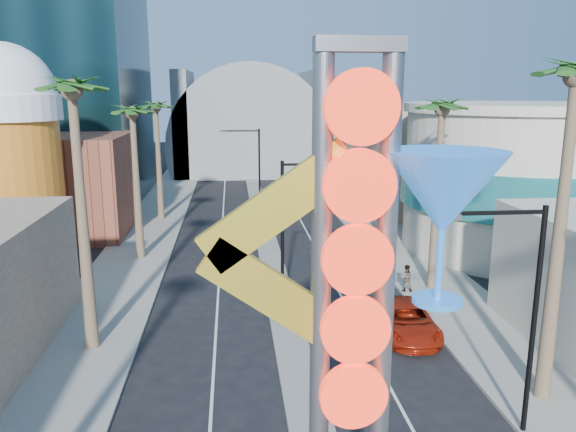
{
  "coord_description": "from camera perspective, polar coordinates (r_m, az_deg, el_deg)",
  "views": [
    {
      "loc": [
        -2.53,
        -8.25,
        11.54
      ],
      "look_at": [
        0.28,
        19.89,
        5.14
      ],
      "focal_mm": 35.0,
      "sensor_mm": 36.0,
      "label": 1
    }
  ],
  "objects": [
    {
      "name": "median",
      "position": [
        47.72,
        -2.51,
        -1.16
      ],
      "size": [
        1.6,
        84.0,
        0.15
      ],
      "primitive_type": "cube",
      "color": "gray",
      "rests_on": "ground"
    },
    {
      "name": "palm_1",
      "position": [
        25.11,
        -21.0,
        10.29
      ],
      "size": [
        2.4,
        2.4,
        12.7
      ],
      "color": "brown",
      "rests_on": "ground"
    },
    {
      "name": "palm_7",
      "position": [
        43.8,
        9.75,
        11.64
      ],
      "size": [
        2.4,
        2.4,
        12.7
      ],
      "color": "brown",
      "rests_on": "ground"
    },
    {
      "name": "sidewalk_east",
      "position": [
        46.33,
        9.53,
        -1.76
      ],
      "size": [
        5.0,
        100.0,
        0.15
      ],
      "primitive_type": "cube",
      "color": "gray",
      "rests_on": "ground"
    },
    {
      "name": "brick_filler_west",
      "position": [
        48.76,
        -21.71,
        2.95
      ],
      "size": [
        10.0,
        10.0,
        8.0
      ],
      "primitive_type": "cube",
      "color": "brown",
      "rests_on": "ground"
    },
    {
      "name": "streetlight_0",
      "position": [
        29.19,
        0.49,
        -0.44
      ],
      "size": [
        3.79,
        0.25,
        8.0
      ],
      "color": "black",
      "rests_on": "ground"
    },
    {
      "name": "beer_mug",
      "position": [
        41.06,
        -26.49,
        6.26
      ],
      "size": [
        7.0,
        7.0,
        14.5
      ],
      "color": "#C4791A",
      "rests_on": "ground"
    },
    {
      "name": "canopy",
      "position": [
        80.61,
        -3.93,
        7.58
      ],
      "size": [
        22.0,
        16.0,
        22.0
      ],
      "color": "slate",
      "rests_on": "ground"
    },
    {
      "name": "red_pickup",
      "position": [
        27.9,
        11.99,
        -10.3
      ],
      "size": [
        2.89,
        5.54,
        1.49
      ],
      "primitive_type": "imported",
      "rotation": [
        0.0,
        0.0,
        -0.08
      ],
      "color": "#A01F0C",
      "rests_on": "ground"
    },
    {
      "name": "palm_3",
      "position": [
        50.71,
        -13.25,
        10.09
      ],
      "size": [
        2.4,
        2.4,
        11.2
      ],
      "color": "brown",
      "rests_on": "ground"
    },
    {
      "name": "palm_5",
      "position": [
        21.59,
        27.08,
        10.67
      ],
      "size": [
        2.4,
        2.4,
        13.2
      ],
      "color": "brown",
      "rests_on": "ground"
    },
    {
      "name": "pedestrian_b",
      "position": [
        33.18,
        11.91,
        -6.17
      ],
      "size": [
        0.87,
        0.74,
        1.57
      ],
      "primitive_type": "imported",
      "rotation": [
        0.0,
        0.0,
        2.93
      ],
      "color": "gray",
      "rests_on": "sidewalk_east"
    },
    {
      "name": "streetlight_1",
      "position": [
        52.71,
        -3.53,
        5.47
      ],
      "size": [
        3.79,
        0.25,
        8.0
      ],
      "color": "black",
      "rests_on": "ground"
    },
    {
      "name": "filler_east",
      "position": [
        59.58,
        12.51,
        6.15
      ],
      "size": [
        10.0,
        20.0,
        10.0
      ],
      "primitive_type": "cube",
      "color": "#8B6F5A",
      "rests_on": "ground"
    },
    {
      "name": "sidewalk_west",
      "position": [
        45.28,
        -14.39,
        -2.33
      ],
      "size": [
        5.0,
        100.0,
        0.15
      ],
      "primitive_type": "cube",
      "color": "gray",
      "rests_on": "ground"
    },
    {
      "name": "turquoise_building",
      "position": [
        43.87,
        22.31,
        3.55
      ],
      "size": [
        16.6,
        16.6,
        10.6
      ],
      "color": "beige",
      "rests_on": "ground"
    },
    {
      "name": "palm_6",
      "position": [
        32.41,
        15.35,
        9.46
      ],
      "size": [
        2.4,
        2.4,
        11.7
      ],
      "color": "brown",
      "rests_on": "ground"
    },
    {
      "name": "streetlight_2",
      "position": [
        19.87,
        22.7,
        -8.01
      ],
      "size": [
        3.45,
        0.25,
        8.0
      ],
      "color": "black",
      "rests_on": "ground"
    },
    {
      "name": "neon_sign",
      "position": [
        12.44,
        10.34,
        -7.35
      ],
      "size": [
        6.53,
        2.6,
        12.55
      ],
      "color": "gray",
      "rests_on": "ground"
    },
    {
      "name": "palm_2",
      "position": [
        38.85,
        -15.5,
        9.26
      ],
      "size": [
        2.4,
        2.4,
        11.2
      ],
      "color": "brown",
      "rests_on": "ground"
    }
  ]
}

